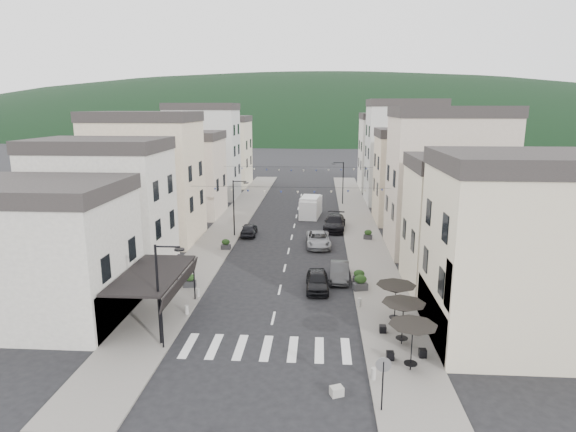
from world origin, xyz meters
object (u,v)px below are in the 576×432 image
object	(u,v)px
parked_car_a	(317,281)
pedestrian_a	(179,265)
parked_car_d	(335,223)
parked_car_e	(249,229)
pedestrian_b	(175,270)
parked_car_c	(318,239)
delivery_van	(311,206)
parked_car_b	(340,271)

from	to	relation	value
parked_car_a	pedestrian_a	size ratio (longest dim) A/B	2.39
parked_car_d	parked_car_e	bearing A→B (deg)	-156.41
pedestrian_a	pedestrian_b	world-z (taller)	pedestrian_a
pedestrian_b	parked_car_d	bearing A→B (deg)	62.78
parked_car_a	pedestrian_b	bearing A→B (deg)	173.68
parked_car_c	parked_car_a	bearing A→B (deg)	-93.15
delivery_van	pedestrian_b	bearing A→B (deg)	-105.52
pedestrian_a	pedestrian_b	distance (m)	1.27
parked_car_b	pedestrian_b	distance (m)	12.89
parked_car_a	delivery_van	xyz separation A→B (m)	(-1.01, 24.90, 0.58)
parked_car_c	parked_car_d	size ratio (longest dim) A/B	0.91
delivery_van	pedestrian_b	size ratio (longest dim) A/B	3.30
parked_car_e	pedestrian_b	xyz separation A→B (m)	(-3.67, -14.32, 0.32)
parked_car_e	delivery_van	xyz separation A→B (m)	(6.39, 9.68, 0.62)
parked_car_a	parked_car_c	distance (m)	11.58
parked_car_b	pedestrian_a	bearing A→B (deg)	-177.30
parked_car_c	parked_car_e	xyz separation A→B (m)	(-7.40, 3.63, -0.04)
parked_car_e	pedestrian_a	bearing A→B (deg)	72.26
parked_car_e	parked_car_d	bearing A→B (deg)	-163.46
parked_car_e	delivery_van	size ratio (longest dim) A/B	0.69
parked_car_d	pedestrian_b	xyz separation A→B (m)	(-12.87, -17.38, 0.17)
parked_car_d	pedestrian_a	world-z (taller)	pedestrian_a
parked_car_c	parked_car_d	distance (m)	6.93
parked_car_b	parked_car_c	bearing A→B (deg)	102.95
parked_car_a	parked_car_d	world-z (taller)	parked_car_d
parked_car_b	pedestrian_a	xyz separation A→B (m)	(-12.88, -0.08, 0.31)
parked_car_a	parked_car_b	size ratio (longest dim) A/B	1.00
parked_car_a	delivery_van	world-z (taller)	delivery_van
pedestrian_a	parked_car_c	bearing A→B (deg)	28.19
parked_car_a	parked_car_e	world-z (taller)	parked_car_a
parked_car_c	delivery_van	distance (m)	13.37
delivery_van	pedestrian_b	xyz separation A→B (m)	(-10.06, -24.01, -0.30)
parked_car_e	pedestrian_a	size ratio (longest dim) A/B	2.25
parked_car_b	delivery_van	size ratio (longest dim) A/B	0.73
parked_car_b	parked_car_d	xyz separation A→B (m)	(0.05, 16.03, 0.13)
parked_car_a	pedestrian_b	size ratio (longest dim) A/B	2.41
parked_car_c	pedestrian_b	world-z (taller)	pedestrian_b
parked_car_a	parked_car_b	world-z (taller)	parked_car_a
parked_car_d	delivery_van	world-z (taller)	delivery_van
parked_car_a	parked_car_e	distance (m)	16.92
parked_car_d	pedestrian_a	size ratio (longest dim) A/B	3.20
parked_car_c	parked_car_d	xyz separation A→B (m)	(1.80, 6.69, 0.10)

